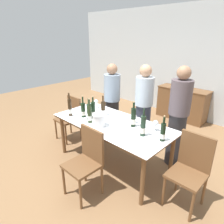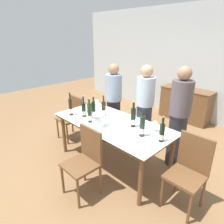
{
  "view_description": "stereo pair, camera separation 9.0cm",
  "coord_description": "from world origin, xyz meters",
  "views": [
    {
      "loc": [
        2.01,
        -2.09,
        2.1
      ],
      "look_at": [
        0.0,
        0.0,
        0.96
      ],
      "focal_mm": 32.0,
      "sensor_mm": 36.0,
      "label": 1
    },
    {
      "loc": [
        2.08,
        -2.03,
        2.1
      ],
      "look_at": [
        0.0,
        0.0,
        0.96
      ],
      "focal_mm": 32.0,
      "sensor_mm": 36.0,
      "label": 2
    }
  ],
  "objects": [
    {
      "name": "wine_bottle_3",
      "position": [
        0.33,
        0.12,
        0.92
      ],
      "size": [
        0.08,
        0.08,
        0.4
      ],
      "color": "black",
      "rests_on": "dining_table"
    },
    {
      "name": "back_wall",
      "position": [
        0.0,
        2.99,
        1.4
      ],
      "size": [
        8.0,
        0.1,
        2.8
      ],
      "color": "silver",
      "rests_on": "ground_plane"
    },
    {
      "name": "person_host",
      "position": [
        -0.68,
        0.71,
        0.79
      ],
      "size": [
        0.33,
        0.33,
        1.57
      ],
      "color": "#262628",
      "rests_on": "ground_plane"
    },
    {
      "name": "wine_glass_0",
      "position": [
        -0.49,
        0.16,
        0.88
      ],
      "size": [
        0.07,
        0.07,
        0.14
      ],
      "color": "white",
      "rests_on": "dining_table"
    },
    {
      "name": "dining_table",
      "position": [
        0.0,
        0.0,
        0.71
      ],
      "size": [
        1.98,
        0.93,
        0.78
      ],
      "color": "brown",
      "rests_on": "ground_plane"
    },
    {
      "name": "wine_glass_2",
      "position": [
        0.26,
        0.24,
        0.87
      ],
      "size": [
        0.08,
        0.08,
        0.14
      ],
      "color": "white",
      "rests_on": "dining_table"
    },
    {
      "name": "sideboard_cabinet",
      "position": [
        -0.07,
        2.7,
        0.41
      ],
      "size": [
        1.26,
        0.46,
        0.82
      ],
      "color": "brown",
      "rests_on": "ground_plane"
    },
    {
      "name": "wine_glass_1",
      "position": [
        -0.75,
        0.34,
        0.88
      ],
      "size": [
        0.08,
        0.08,
        0.14
      ],
      "color": "white",
      "rests_on": "dining_table"
    },
    {
      "name": "wine_bottle_8",
      "position": [
        -0.51,
        -0.17,
        0.9
      ],
      "size": [
        0.07,
        0.07,
        0.37
      ],
      "color": "black",
      "rests_on": "dining_table"
    },
    {
      "name": "person_guest_right",
      "position": [
        0.73,
        0.77,
        0.84
      ],
      "size": [
        0.33,
        0.33,
        1.67
      ],
      "color": "#2D2D33",
      "rests_on": "ground_plane"
    },
    {
      "name": "wine_bottle_4",
      "position": [
        0.61,
        -0.02,
        0.92
      ],
      "size": [
        0.07,
        0.07,
        0.4
      ],
      "color": "#1E3323",
      "rests_on": "dining_table"
    },
    {
      "name": "ground_plane",
      "position": [
        0.0,
        0.0,
        0.0
      ],
      "size": [
        12.0,
        12.0,
        0.0
      ],
      "primitive_type": "plane",
      "color": "olive"
    },
    {
      "name": "wine_bottle_2",
      "position": [
        -0.36,
        -0.17,
        0.91
      ],
      "size": [
        0.08,
        0.08,
        0.36
      ],
      "color": "#1E3323",
      "rests_on": "dining_table"
    },
    {
      "name": "person_guest_left",
      "position": [
        0.03,
        0.81,
        0.81
      ],
      "size": [
        0.33,
        0.33,
        1.62
      ],
      "color": "#383F56",
      "rests_on": "ground_plane"
    },
    {
      "name": "wine_bottle_6",
      "position": [
        0.88,
        0.05,
        0.9
      ],
      "size": [
        0.07,
        0.07,
        0.36
      ],
      "color": "black",
      "rests_on": "dining_table"
    },
    {
      "name": "chair_right_end",
      "position": [
        1.28,
        0.09,
        0.55
      ],
      "size": [
        0.42,
        0.42,
        0.97
      ],
      "color": "brown",
      "rests_on": "ground_plane"
    },
    {
      "name": "chair_near_front",
      "position": [
        0.2,
        -0.69,
        0.55
      ],
      "size": [
        0.42,
        0.42,
        0.95
      ],
      "color": "brown",
      "rests_on": "ground_plane"
    },
    {
      "name": "wine_bottle_5",
      "position": [
        -0.36,
        -0.08,
        0.91
      ],
      "size": [
        0.07,
        0.07,
        0.38
      ],
      "color": "black",
      "rests_on": "dining_table"
    },
    {
      "name": "wine_bottle_7",
      "position": [
        -0.72,
        -0.29,
        0.92
      ],
      "size": [
        0.06,
        0.06,
        0.4
      ],
      "color": "#332314",
      "rests_on": "dining_table"
    },
    {
      "name": "wine_bottle_0",
      "position": [
        -0.26,
        -0.24,
        0.92
      ],
      "size": [
        0.07,
        0.07,
        0.4
      ],
      "color": "#28381E",
      "rests_on": "dining_table"
    },
    {
      "name": "ice_bucket",
      "position": [
        -0.05,
        -0.23,
        0.88
      ],
      "size": [
        0.2,
        0.2,
        0.19
      ],
      "color": "white",
      "rests_on": "dining_table"
    },
    {
      "name": "wine_glass_3",
      "position": [
        0.65,
        0.23,
        0.89
      ],
      "size": [
        0.09,
        0.09,
        0.16
      ],
      "color": "white",
      "rests_on": "dining_table"
    },
    {
      "name": "chair_left_end",
      "position": [
        -1.28,
        0.08,
        0.52
      ],
      "size": [
        0.42,
        0.42,
        0.89
      ],
      "color": "brown",
      "rests_on": "ground_plane"
    },
    {
      "name": "wine_bottle_1",
      "position": [
        -0.32,
        0.11,
        0.9
      ],
      "size": [
        0.07,
        0.07,
        0.35
      ],
      "color": "#332314",
      "rests_on": "dining_table"
    }
  ]
}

